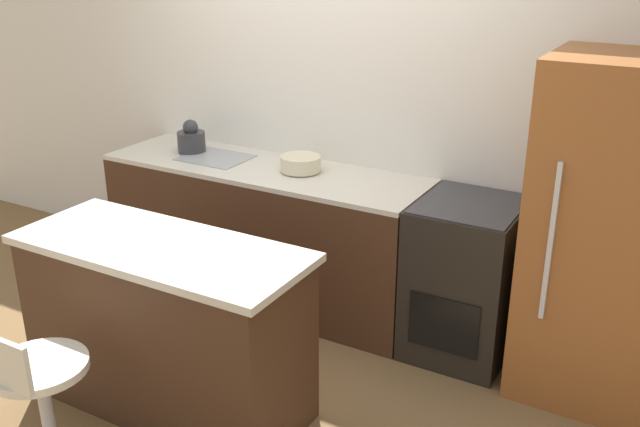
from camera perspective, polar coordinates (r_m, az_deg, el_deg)
ground_plane at (r=4.53m, az=-3.21°, el=-9.13°), size 14.00×14.00×0.00m
wall_back at (r=4.60m, az=1.13°, el=8.89°), size 8.00×0.06×2.60m
back_counter at (r=4.73m, az=-4.43°, el=-1.52°), size 2.17×0.64×0.92m
kitchen_island at (r=3.71m, az=-12.16°, el=-8.84°), size 1.50×0.61×0.91m
oven_range at (r=4.18m, az=11.51°, el=-5.12°), size 0.57×0.65×0.92m
refrigerator at (r=3.86m, az=21.89°, el=-1.57°), size 0.72×0.71×1.78m
stool_chair at (r=3.48m, az=-21.53°, el=-13.51°), size 0.43×0.43×0.78m
kettle at (r=4.93m, az=-10.27°, el=5.90°), size 0.19×0.19×0.22m
mixing_bowl at (r=4.45m, az=-1.56°, el=4.04°), size 0.25×0.25×0.09m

